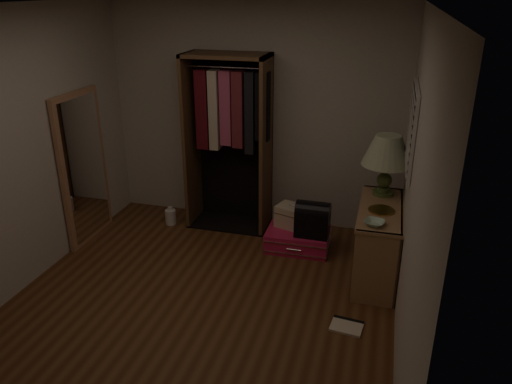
{
  "coord_description": "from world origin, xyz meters",
  "views": [
    {
      "loc": [
        1.52,
        -3.53,
        2.74
      ],
      "look_at": [
        0.3,
        0.95,
        0.8
      ],
      "focal_mm": 35.0,
      "sensor_mm": 36.0,
      "label": 1
    }
  ],
  "objects_px": {
    "train_case": "(293,216)",
    "black_bag": "(313,218)",
    "open_wardrobe": "(230,127)",
    "floor_mirror": "(84,168)",
    "console_bookshelf": "(378,239)",
    "pink_suitcase": "(298,239)",
    "table_lamp": "(387,152)",
    "white_jug": "(171,217)"
  },
  "relations": [
    {
      "from": "black_bag",
      "to": "table_lamp",
      "type": "relative_size",
      "value": 0.61
    },
    {
      "from": "open_wardrobe",
      "to": "table_lamp",
      "type": "xyz_separation_m",
      "value": [
        1.77,
        -0.42,
        -0.01
      ]
    },
    {
      "from": "pink_suitcase",
      "to": "table_lamp",
      "type": "distance_m",
      "value": 1.4
    },
    {
      "from": "floor_mirror",
      "to": "table_lamp",
      "type": "relative_size",
      "value": 2.64
    },
    {
      "from": "console_bookshelf",
      "to": "black_bag",
      "type": "height_order",
      "value": "console_bookshelf"
    },
    {
      "from": "train_case",
      "to": "white_jug",
      "type": "xyz_separation_m",
      "value": [
        -1.55,
        0.1,
        -0.24
      ]
    },
    {
      "from": "console_bookshelf",
      "to": "table_lamp",
      "type": "relative_size",
      "value": 1.74
    },
    {
      "from": "open_wardrobe",
      "to": "black_bag",
      "type": "height_order",
      "value": "open_wardrobe"
    },
    {
      "from": "white_jug",
      "to": "floor_mirror",
      "type": "bearing_deg",
      "value": -144.16
    },
    {
      "from": "console_bookshelf",
      "to": "white_jug",
      "type": "bearing_deg",
      "value": 168.7
    },
    {
      "from": "open_wardrobe",
      "to": "table_lamp",
      "type": "distance_m",
      "value": 1.82
    },
    {
      "from": "open_wardrobe",
      "to": "floor_mirror",
      "type": "bearing_deg",
      "value": -152.29
    },
    {
      "from": "white_jug",
      "to": "train_case",
      "type": "bearing_deg",
      "value": -3.84
    },
    {
      "from": "open_wardrobe",
      "to": "table_lamp",
      "type": "bearing_deg",
      "value": -13.34
    },
    {
      "from": "console_bookshelf",
      "to": "black_bag",
      "type": "distance_m",
      "value": 0.74
    },
    {
      "from": "console_bookshelf",
      "to": "pink_suitcase",
      "type": "distance_m",
      "value": 0.95
    },
    {
      "from": "black_bag",
      "to": "table_lamp",
      "type": "height_order",
      "value": "table_lamp"
    },
    {
      "from": "console_bookshelf",
      "to": "train_case",
      "type": "height_order",
      "value": "console_bookshelf"
    },
    {
      "from": "floor_mirror",
      "to": "pink_suitcase",
      "type": "height_order",
      "value": "floor_mirror"
    },
    {
      "from": "console_bookshelf",
      "to": "black_bag",
      "type": "xyz_separation_m",
      "value": [
        -0.69,
        0.24,
        0.03
      ]
    },
    {
      "from": "open_wardrobe",
      "to": "table_lamp",
      "type": "relative_size",
      "value": 3.19
    },
    {
      "from": "pink_suitcase",
      "to": "black_bag",
      "type": "relative_size",
      "value": 1.8
    },
    {
      "from": "pink_suitcase",
      "to": "train_case",
      "type": "bearing_deg",
      "value": 132.74
    },
    {
      "from": "train_case",
      "to": "pink_suitcase",
      "type": "bearing_deg",
      "value": -28.6
    },
    {
      "from": "black_bag",
      "to": "train_case",
      "type": "bearing_deg",
      "value": 149.15
    },
    {
      "from": "pink_suitcase",
      "to": "table_lamp",
      "type": "xyz_separation_m",
      "value": [
        0.86,
        -0.01,
        1.1
      ]
    },
    {
      "from": "console_bookshelf",
      "to": "table_lamp",
      "type": "bearing_deg",
      "value": 88.86
    },
    {
      "from": "open_wardrobe",
      "to": "floor_mirror",
      "type": "distance_m",
      "value": 1.7
    },
    {
      "from": "open_wardrobe",
      "to": "black_bag",
      "type": "bearing_deg",
      "value": -24.13
    },
    {
      "from": "pink_suitcase",
      "to": "black_bag",
      "type": "xyz_separation_m",
      "value": [
        0.16,
        -0.07,
        0.31
      ]
    },
    {
      "from": "open_wardrobe",
      "to": "table_lamp",
      "type": "height_order",
      "value": "open_wardrobe"
    },
    {
      "from": "pink_suitcase",
      "to": "open_wardrobe",
      "type": "bearing_deg",
      "value": 154.5
    },
    {
      "from": "train_case",
      "to": "black_bag",
      "type": "distance_m",
      "value": 0.29
    },
    {
      "from": "white_jug",
      "to": "console_bookshelf",
      "type": "bearing_deg",
      "value": -11.3
    },
    {
      "from": "black_bag",
      "to": "white_jug",
      "type": "bearing_deg",
      "value": 172.67
    },
    {
      "from": "table_lamp",
      "to": "black_bag",
      "type": "bearing_deg",
      "value": -175.09
    },
    {
      "from": "floor_mirror",
      "to": "train_case",
      "type": "bearing_deg",
      "value": 10.81
    },
    {
      "from": "train_case",
      "to": "floor_mirror",
      "type": "bearing_deg",
      "value": -151.54
    },
    {
      "from": "pink_suitcase",
      "to": "table_lamp",
      "type": "height_order",
      "value": "table_lamp"
    },
    {
      "from": "train_case",
      "to": "black_bag",
      "type": "height_order",
      "value": "black_bag"
    },
    {
      "from": "table_lamp",
      "to": "white_jug",
      "type": "relative_size",
      "value": 2.82
    },
    {
      "from": "floor_mirror",
      "to": "white_jug",
      "type": "bearing_deg",
      "value": 35.84
    }
  ]
}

